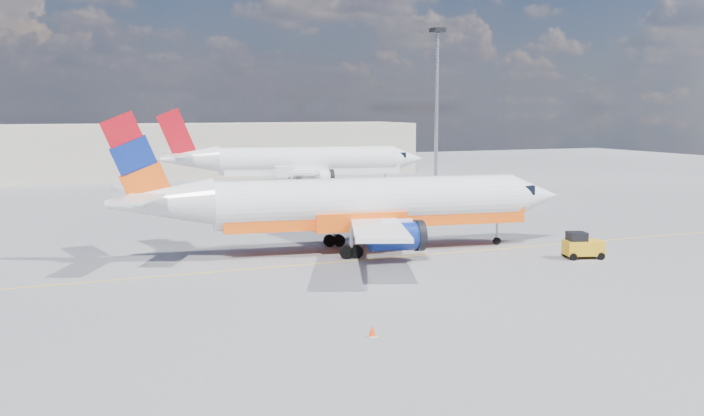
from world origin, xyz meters
name	(u,v)px	position (x,y,z in m)	size (l,w,h in m)	color
ground	(348,271)	(0.00, 0.00, 0.00)	(240.00, 240.00, 0.00)	slate
taxi_line	(331,263)	(0.00, 3.00, 0.01)	(70.00, 0.15, 0.01)	yellow
terminal_main	(192,150)	(5.00, 75.00, 4.00)	(70.00, 14.00, 8.00)	#B8B09E
main_jet	(355,205)	(3.10, 6.13, 3.44)	(34.10, 26.72, 10.32)	white
second_jet	(300,162)	(13.86, 49.90, 3.48)	(34.55, 26.78, 10.43)	white
gse_tug	(582,246)	(16.68, -2.29, 0.88)	(2.90, 2.23, 1.86)	black
traffic_cone	(372,331)	(-4.52, -13.86, 0.26)	(0.39, 0.39, 0.54)	white
floodlight_mast	(437,97)	(25.60, 35.03, 11.69)	(1.42, 1.42, 19.51)	#9D9CA4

